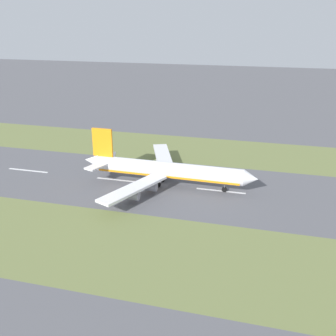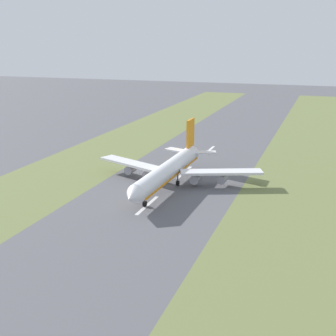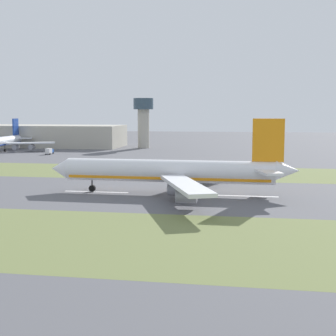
# 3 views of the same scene
# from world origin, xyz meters

# --- Properties ---
(ground_plane) EXTENTS (800.00, 800.00, 0.00)m
(ground_plane) POSITION_xyz_m (0.00, 0.00, 0.00)
(ground_plane) COLOR #56565B
(grass_median_west) EXTENTS (40.00, 600.00, 0.01)m
(grass_median_west) POSITION_xyz_m (-45.00, 0.00, 0.00)
(grass_median_west) COLOR olive
(grass_median_west) RESTS_ON ground
(grass_median_east) EXTENTS (40.00, 600.00, 0.01)m
(grass_median_east) POSITION_xyz_m (45.00, 0.00, 0.00)
(grass_median_east) COLOR olive
(grass_median_east) RESTS_ON ground
(centreline_dash_near) EXTENTS (1.20, 18.00, 0.01)m
(centreline_dash_near) POSITION_xyz_m (0.00, -58.68, 0.01)
(centreline_dash_near) COLOR silver
(centreline_dash_near) RESTS_ON ground
(centreline_dash_mid) EXTENTS (1.20, 18.00, 0.01)m
(centreline_dash_mid) POSITION_xyz_m (0.00, -18.68, 0.01)
(centreline_dash_mid) COLOR silver
(centreline_dash_mid) RESTS_ON ground
(centreline_dash_far) EXTENTS (1.20, 18.00, 0.01)m
(centreline_dash_far) POSITION_xyz_m (0.00, 21.32, 0.01)
(centreline_dash_far) COLOR silver
(centreline_dash_far) RESTS_ON ground
(airplane_main_jet) EXTENTS (64.13, 67.09, 20.20)m
(airplane_main_jet) POSITION_xyz_m (-0.08, -0.59, 6.02)
(airplane_main_jet) COLOR white
(airplane_main_jet) RESTS_ON ground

